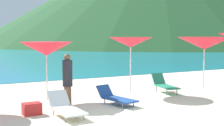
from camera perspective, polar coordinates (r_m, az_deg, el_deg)
ground_plane at (r=17.21m, az=-11.69°, el=-3.24°), size 50.00×100.00×0.30m
umbrella_2 at (r=11.40m, az=-11.53°, el=2.48°), size 1.97×1.97×2.02m
umbrella_3 at (r=12.58m, az=3.30°, el=3.67°), size 1.77×1.77×2.18m
umbrella_4 at (r=14.11m, az=16.00°, el=3.38°), size 2.51×2.51×2.19m
lounge_chair_0 at (r=12.90m, az=9.23°, el=-3.77°), size 0.80×1.63×0.69m
lounge_chair_2 at (r=9.14m, az=-8.20°, el=-7.73°), size 0.64×1.64×0.61m
lounge_chair_4 at (r=10.56m, az=0.65°, el=-6.07°), size 0.84×1.63×0.56m
beachgoer_1 at (r=10.27m, az=-7.86°, el=-2.74°), size 0.31×0.31×1.66m
cooler_box at (r=9.47m, az=-13.98°, el=-7.86°), size 0.51×0.37×0.34m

